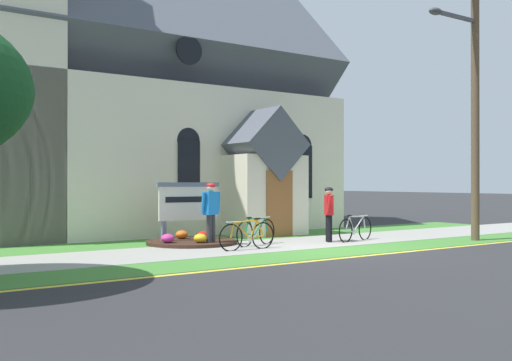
% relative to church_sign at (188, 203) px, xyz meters
% --- Properties ---
extents(ground, '(140.00, 140.00, 0.00)m').
position_rel_church_sign_xyz_m(ground, '(2.38, 0.35, -1.12)').
color(ground, '#2B2B2D').
extents(sidewalk_slab, '(32.00, 2.73, 0.01)m').
position_rel_church_sign_xyz_m(sidewalk_slab, '(0.93, -1.70, -1.12)').
color(sidewalk_slab, '#99968E').
rests_on(sidewalk_slab, ground).
extents(grass_verge, '(32.00, 1.60, 0.01)m').
position_rel_church_sign_xyz_m(grass_verge, '(0.93, -3.87, -1.12)').
color(grass_verge, '#427F33').
rests_on(grass_verge, ground).
extents(church_lawn, '(24.00, 2.11, 0.01)m').
position_rel_church_sign_xyz_m(church_lawn, '(0.93, 0.72, -1.12)').
color(church_lawn, '#427F33').
rests_on(church_lawn, ground).
extents(curb_paint_stripe, '(28.00, 0.16, 0.01)m').
position_rel_church_sign_xyz_m(curb_paint_stripe, '(0.93, -4.82, -1.12)').
color(curb_paint_stripe, yellow).
rests_on(curb_paint_stripe, ground).
extents(church_building, '(13.71, 10.55, 13.37)m').
position_rel_church_sign_xyz_m(church_building, '(0.50, 5.83, 3.41)').
color(church_building, beige).
rests_on(church_building, ground).
extents(church_sign, '(1.88, 0.24, 1.72)m').
position_rel_church_sign_xyz_m(church_sign, '(0.00, 0.00, 0.00)').
color(church_sign, slate).
rests_on(church_sign, ground).
extents(flower_bed, '(2.52, 2.52, 0.34)m').
position_rel_church_sign_xyz_m(flower_bed, '(-0.02, -0.23, -1.05)').
color(flower_bed, '#382319').
rests_on(flower_bed, ground).
extents(bicycle_silver, '(1.70, 0.46, 0.80)m').
position_rel_church_sign_xyz_m(bicycle_silver, '(4.35, -2.17, -0.76)').
color(bicycle_silver, black).
rests_on(bicycle_silver, ground).
extents(bicycle_yellow, '(1.64, 0.60, 0.81)m').
position_rel_church_sign_xyz_m(bicycle_yellow, '(1.27, -1.52, -0.75)').
color(bicycle_yellow, black).
rests_on(bicycle_yellow, ground).
extents(bicycle_orange, '(1.70, 0.10, 0.83)m').
position_rel_church_sign_xyz_m(bicycle_orange, '(0.52, -2.25, -0.75)').
color(bicycle_orange, black).
rests_on(bicycle_orange, ground).
extents(cyclist_in_orange_jersey, '(0.44, 0.60, 1.58)m').
position_rel_church_sign_xyz_m(cyclist_in_orange_jersey, '(3.50, -1.97, -0.21)').
color(cyclist_in_orange_jersey, black).
rests_on(cyclist_in_orange_jersey, ground).
extents(cyclist_in_white_jersey, '(0.65, 0.38, 1.71)m').
position_rel_church_sign_xyz_m(cyclist_in_white_jersey, '(0.19, -0.95, -0.12)').
color(cyclist_in_white_jersey, '#2D2D33').
rests_on(cyclist_in_white_jersey, ground).
extents(utility_pole, '(3.12, 0.28, 8.90)m').
position_rel_church_sign_xyz_m(utility_pole, '(7.33, -4.02, 3.80)').
color(utility_pole, brown).
rests_on(utility_pole, ground).
extents(roadside_conifer, '(2.94, 2.94, 6.89)m').
position_rel_church_sign_xyz_m(roadside_conifer, '(7.74, 7.57, 3.45)').
color(roadside_conifer, '#3D2D1E').
rests_on(roadside_conifer, ground).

